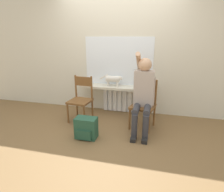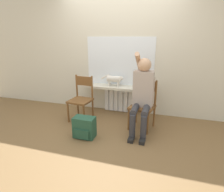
# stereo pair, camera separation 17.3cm
# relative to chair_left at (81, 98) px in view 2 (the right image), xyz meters

# --- Properties ---
(ground_plane) EXTENTS (12.00, 12.00, 0.00)m
(ground_plane) POSITION_rel_chair_left_xyz_m (0.60, -0.51, -0.45)
(ground_plane) COLOR brown
(wall_with_window) EXTENTS (7.00, 0.06, 2.70)m
(wall_with_window) POSITION_rel_chair_left_xyz_m (0.60, 0.72, 0.90)
(wall_with_window) COLOR beige
(wall_with_window) RESTS_ON ground_plane
(radiator) EXTENTS (0.66, 0.08, 0.56)m
(radiator) POSITION_rel_chair_left_xyz_m (0.60, 0.64, -0.17)
(radiator) COLOR white
(radiator) RESTS_ON ground_plane
(windowsill) EXTENTS (1.51, 0.34, 0.05)m
(windowsill) POSITION_rel_chair_left_xyz_m (0.60, 0.52, 0.14)
(windowsill) COLOR beige
(windowsill) RESTS_ON radiator
(window_glass) EXTENTS (1.45, 0.01, 1.00)m
(window_glass) POSITION_rel_chair_left_xyz_m (0.60, 0.68, 0.66)
(window_glass) COLOR white
(window_glass) RESTS_ON windowsill
(chair_left) EXTENTS (0.44, 0.44, 0.88)m
(chair_left) POSITION_rel_chair_left_xyz_m (0.00, 0.00, 0.00)
(chair_left) COLOR brown
(chair_left) RESTS_ON ground_plane
(chair_right) EXTENTS (0.48, 0.48, 0.88)m
(chair_right) POSITION_rel_chair_left_xyz_m (1.22, -0.00, 0.00)
(chair_right) COLOR brown
(chair_right) RESTS_ON ground_plane
(person) EXTENTS (0.36, 0.99, 1.38)m
(person) POSITION_rel_chair_left_xyz_m (1.21, -0.11, 0.26)
(person) COLOR #333338
(person) RESTS_ON ground_plane
(cat) EXTENTS (0.50, 0.13, 0.25)m
(cat) POSITION_rel_chair_left_xyz_m (0.53, 0.52, 0.31)
(cat) COLOR silver
(cat) RESTS_ON windowsill
(backpack) EXTENTS (0.35, 0.24, 0.36)m
(backpack) POSITION_rel_chair_left_xyz_m (0.35, -0.64, -0.27)
(backpack) COLOR #234C38
(backpack) RESTS_ON ground_plane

